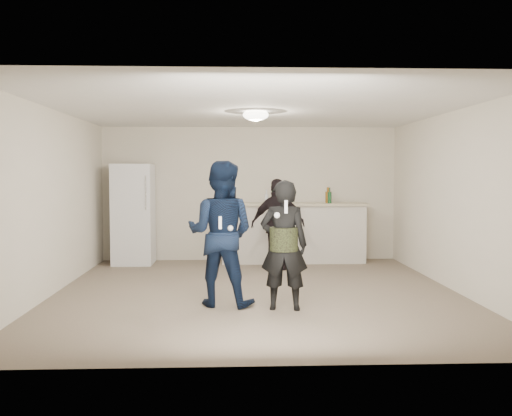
{
  "coord_description": "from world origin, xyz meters",
  "views": [
    {
      "loc": [
        -0.33,
        -7.72,
        1.63
      ],
      "look_at": [
        0.0,
        0.2,
        1.15
      ],
      "focal_mm": 40.0,
      "sensor_mm": 36.0,
      "label": 1
    }
  ],
  "objects_px": {
    "counter": "(293,234)",
    "spectator": "(278,224)",
    "fridge": "(134,214)",
    "woman": "(284,245)",
    "shaker": "(278,198)",
    "man": "(221,233)"
  },
  "relations": [
    {
      "from": "counter",
      "to": "spectator",
      "type": "height_order",
      "value": "spectator"
    },
    {
      "from": "woman",
      "to": "fridge",
      "type": "bearing_deg",
      "value": -49.38
    },
    {
      "from": "spectator",
      "to": "counter",
      "type": "bearing_deg",
      "value": -112.38
    },
    {
      "from": "fridge",
      "to": "spectator",
      "type": "relative_size",
      "value": 1.17
    },
    {
      "from": "counter",
      "to": "spectator",
      "type": "bearing_deg",
      "value": -112.59
    },
    {
      "from": "counter",
      "to": "fridge",
      "type": "bearing_deg",
      "value": -178.62
    },
    {
      "from": "counter",
      "to": "spectator",
      "type": "xyz_separation_m",
      "value": [
        -0.34,
        -0.83,
        0.25
      ]
    },
    {
      "from": "shaker",
      "to": "man",
      "type": "xyz_separation_m",
      "value": [
        -0.99,
        -3.46,
        -0.28
      ]
    },
    {
      "from": "fridge",
      "to": "spectator",
      "type": "distance_m",
      "value": 2.67
    },
    {
      "from": "woman",
      "to": "spectator",
      "type": "bearing_deg",
      "value": -86.31
    },
    {
      "from": "woman",
      "to": "spectator",
      "type": "height_order",
      "value": "woman"
    },
    {
      "from": "man",
      "to": "fridge",
      "type": "bearing_deg",
      "value": -48.38
    },
    {
      "from": "woman",
      "to": "spectator",
      "type": "xyz_separation_m",
      "value": [
        0.16,
        2.83,
        -0.0
      ]
    },
    {
      "from": "woman",
      "to": "spectator",
      "type": "distance_m",
      "value": 2.83
    },
    {
      "from": "shaker",
      "to": "man",
      "type": "relative_size",
      "value": 0.1
    },
    {
      "from": "shaker",
      "to": "spectator",
      "type": "height_order",
      "value": "spectator"
    },
    {
      "from": "fridge",
      "to": "man",
      "type": "relative_size",
      "value": 1.01
    },
    {
      "from": "fridge",
      "to": "woman",
      "type": "relative_size",
      "value": 1.16
    },
    {
      "from": "man",
      "to": "spectator",
      "type": "height_order",
      "value": "man"
    },
    {
      "from": "counter",
      "to": "man",
      "type": "relative_size",
      "value": 1.46
    },
    {
      "from": "fridge",
      "to": "woman",
      "type": "bearing_deg",
      "value": -56.24
    },
    {
      "from": "shaker",
      "to": "spectator",
      "type": "distance_m",
      "value": 0.99
    }
  ]
}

